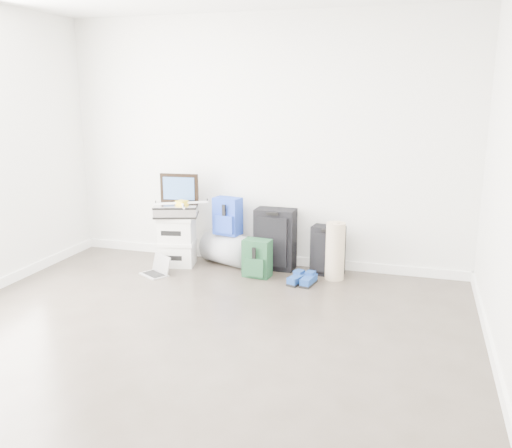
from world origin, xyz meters
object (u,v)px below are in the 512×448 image
(boxes_stack, at_px, (177,241))
(laptop, at_px, (157,270))
(briefcase, at_px, (176,210))
(large_suitcase, at_px, (275,239))
(carry_on, at_px, (328,251))
(duffel_bag, at_px, (229,249))

(boxes_stack, xyz_separation_m, laptop, (-0.07, -0.37, -0.23))
(laptop, bearing_deg, boxes_stack, 110.26)
(briefcase, bearing_deg, large_suitcase, -7.92)
(boxes_stack, bearing_deg, laptop, -111.90)
(briefcase, relative_size, carry_on, 0.88)
(large_suitcase, relative_size, carry_on, 1.27)
(duffel_bag, distance_m, carry_on, 1.12)
(carry_on, bearing_deg, duffel_bag, -173.43)
(carry_on, xyz_separation_m, laptop, (-1.73, -0.52, -0.21))
(briefcase, height_order, large_suitcase, briefcase)
(briefcase, distance_m, laptop, 0.69)
(boxes_stack, relative_size, briefcase, 1.22)
(duffel_bag, bearing_deg, large_suitcase, 22.82)
(duffel_bag, height_order, large_suitcase, large_suitcase)
(laptop, bearing_deg, large_suitcase, 57.24)
(briefcase, distance_m, duffel_bag, 0.72)
(laptop, bearing_deg, carry_on, 47.79)
(carry_on, bearing_deg, laptop, -154.83)
(boxes_stack, bearing_deg, carry_on, -6.08)
(briefcase, distance_m, carry_on, 1.70)
(carry_on, bearing_deg, briefcase, -166.54)
(briefcase, relative_size, large_suitcase, 0.69)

